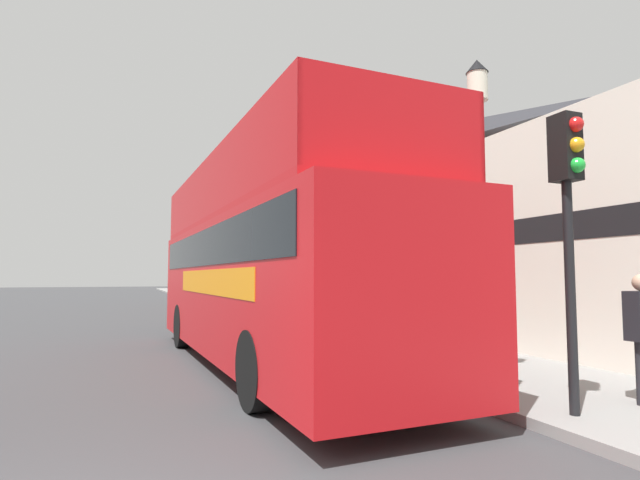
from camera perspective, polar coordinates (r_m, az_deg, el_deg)
ground_plane at (r=24.29m, az=-23.34°, el=-8.14°), size 144.00×144.00×0.00m
sidewalk at (r=22.20m, az=-5.04°, el=-8.69°), size 3.55×108.00×0.14m
brick_terrace_rear at (r=26.78m, az=3.00°, el=1.61°), size 6.00×23.53×9.04m
tour_bus at (r=10.44m, az=-6.57°, el=-3.90°), size 2.93×11.12×4.13m
parked_car_ahead_of_bus at (r=17.92m, az=-10.60°, el=-7.66°), size 1.89×4.30×1.50m
traffic_signal at (r=6.96m, az=26.53°, el=4.90°), size 0.28×0.42×3.72m
lamp_post_nearest at (r=8.32m, az=17.72°, el=8.69°), size 0.35×0.35×5.13m
lamp_post_second at (r=15.35m, az=-2.47°, el=0.96°), size 0.35×0.35×4.40m
litter_bin at (r=10.75m, az=15.78°, el=-10.11°), size 0.48×0.48×1.02m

